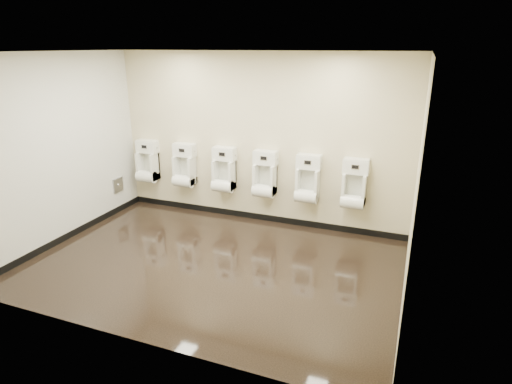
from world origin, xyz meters
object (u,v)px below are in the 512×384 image
urinal_1 (184,169)px  urinal_2 (224,173)px  urinal_5 (354,188)px  urinal_0 (147,164)px  urinal_3 (265,178)px  access_panel (118,185)px  urinal_4 (308,182)px

urinal_1 → urinal_2: bearing=0.0°
urinal_1 → urinal_5: same height
urinal_0 → urinal_1: same height
urinal_1 → urinal_3: size_ratio=1.00×
access_panel → urinal_5: 4.14m
urinal_2 → urinal_5: (2.20, 0.00, 0.00)m
urinal_1 → urinal_3: bearing=0.0°
urinal_1 → urinal_5: size_ratio=1.00×
urinal_1 → urinal_3: same height
access_panel → urinal_1: size_ratio=0.33×
access_panel → urinal_2: 1.98m
urinal_1 → urinal_0: bearing=180.0°
urinal_0 → urinal_4: same height
urinal_1 → urinal_2: 0.77m
urinal_0 → access_panel: bearing=-131.5°
urinal_2 → urinal_4: bearing=0.0°
urinal_4 → urinal_5: size_ratio=1.00×
urinal_3 → urinal_5: 1.46m
access_panel → urinal_5: urinal_5 is taller
urinal_1 → urinal_5: 2.97m
urinal_1 → urinal_4: 2.24m
urinal_0 → urinal_5: size_ratio=1.00×
urinal_3 → access_panel: bearing=-171.1°
urinal_3 → urinal_4: size_ratio=1.00×
access_panel → urinal_3: urinal_3 is taller
urinal_1 → urinal_2: size_ratio=1.00×
urinal_1 → urinal_4: same height
access_panel → urinal_0: size_ratio=0.33×
urinal_2 → urinal_3: 0.74m
access_panel → urinal_1: urinal_1 is taller
urinal_2 → urinal_4: same height
access_panel → urinal_5: (4.11, 0.42, 0.31)m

